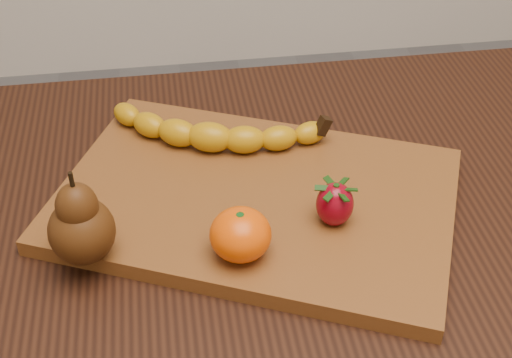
{
  "coord_description": "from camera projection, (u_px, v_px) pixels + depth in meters",
  "views": [
    {
      "loc": [
        -0.06,
        -0.61,
        1.3
      ],
      "look_at": [
        0.03,
        0.02,
        0.8
      ],
      "focal_mm": 50.0,
      "sensor_mm": 36.0,
      "label": 1
    }
  ],
  "objects": [
    {
      "name": "table",
      "position": [
        235.0,
        281.0,
        0.88
      ],
      "size": [
        1.0,
        0.7,
        0.76
      ],
      "color": "black",
      "rests_on": "ground"
    },
    {
      "name": "cutting_board",
      "position": [
        256.0,
        199.0,
        0.83
      ],
      "size": [
        0.53,
        0.46,
        0.02
      ],
      "primitive_type": "cube",
      "rotation": [
        0.0,
        0.0,
        -0.42
      ],
      "color": "brown",
      "rests_on": "table"
    },
    {
      "name": "banana",
      "position": [
        210.0,
        137.0,
        0.88
      ],
      "size": [
        0.25,
        0.14,
        0.04
      ],
      "primitive_type": null,
      "rotation": [
        0.0,
        0.0,
        -0.33
      ],
      "color": "#BF8808",
      "rests_on": "cutting_board"
    },
    {
      "name": "pear",
      "position": [
        79.0,
        217.0,
        0.71
      ],
      "size": [
        0.08,
        0.08,
        0.11
      ],
      "primitive_type": null,
      "rotation": [
        0.0,
        0.0,
        0.12
      ],
      "color": "#47240B",
      "rests_on": "cutting_board"
    },
    {
      "name": "mandarin",
      "position": [
        240.0,
        235.0,
        0.73
      ],
      "size": [
        0.08,
        0.08,
        0.05
      ],
      "primitive_type": "ellipsoid",
      "rotation": [
        0.0,
        0.0,
        0.24
      ],
      "color": "#EC4D02",
      "rests_on": "cutting_board"
    },
    {
      "name": "strawberry",
      "position": [
        335.0,
        203.0,
        0.77
      ],
      "size": [
        0.05,
        0.05,
        0.05
      ],
      "primitive_type": null,
      "rotation": [
        0.0,
        0.0,
        -0.23
      ],
      "color": "maroon",
      "rests_on": "cutting_board"
    }
  ]
}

